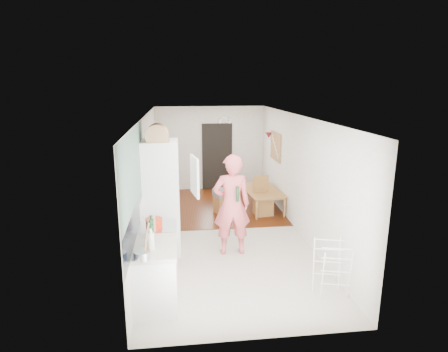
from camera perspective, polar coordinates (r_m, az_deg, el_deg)
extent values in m
cube|color=beige|center=(8.19, 0.05, -8.63)|extent=(3.20, 7.00, 0.01)
cube|color=#50240B|center=(9.91, -1.23, -4.53)|extent=(3.20, 3.30, 0.01)
cube|color=slate|center=(5.70, -13.55, 0.45)|extent=(0.02, 3.00, 1.30)
cube|color=black|center=(5.38, -13.72, -8.18)|extent=(0.02, 1.90, 0.50)
cube|color=black|center=(11.25, -1.06, 2.94)|extent=(0.90, 0.04, 2.00)
cube|color=white|center=(5.66, -10.33, -14.91)|extent=(0.60, 0.90, 0.86)
cube|color=beige|center=(5.46, -10.54, -10.67)|extent=(0.62, 0.92, 0.06)
cube|color=white|center=(6.32, -9.95, -11.57)|extent=(0.60, 0.60, 0.88)
cube|color=#B6B6B8|center=(6.14, -10.13, -7.69)|extent=(0.60, 0.60, 0.04)
cube|color=white|center=(7.05, -9.50, -3.32)|extent=(0.66, 0.66, 2.15)
cube|color=white|center=(6.62, -4.50, -0.01)|extent=(0.14, 0.56, 0.70)
cube|color=white|center=(6.91, -7.09, 0.52)|extent=(0.02, 0.52, 0.66)
cube|color=tan|center=(9.86, 7.90, 4.50)|extent=(0.03, 0.90, 0.70)
cube|color=olive|center=(9.85, 7.81, 4.50)|extent=(0.00, 0.94, 0.74)
cone|color=maroon|center=(10.44, 6.82, 6.17)|extent=(0.18, 0.18, 0.16)
imported|color=#DE5B5F|center=(6.89, 1.19, -3.06)|extent=(0.82, 0.54, 2.26)
imported|color=olive|center=(9.60, 5.92, -3.82)|extent=(0.84, 1.36, 0.45)
cube|color=slate|center=(9.22, -0.25, -2.56)|extent=(0.50, 0.50, 0.17)
cylinder|color=red|center=(6.04, -10.61, -7.10)|extent=(0.29, 0.29, 0.16)
cylinder|color=#B6B6B8|center=(5.07, -12.39, -11.67)|extent=(0.25, 0.25, 0.11)
cylinder|color=#1A3B1E|center=(6.71, 2.07, -2.76)|extent=(0.06, 0.06, 0.28)
cylinder|color=#1A3B1E|center=(5.43, -11.06, -8.77)|extent=(0.08, 0.08, 0.29)
cylinder|color=#1A3B1E|center=(5.58, -10.99, -8.08)|extent=(0.09, 0.09, 0.31)
cylinder|color=silver|center=(5.31, -11.07, -9.69)|extent=(0.10, 0.10, 0.23)
cylinder|color=tan|center=(5.73, -11.43, -8.09)|extent=(0.06, 0.06, 0.20)
cylinder|color=tan|center=(5.85, -10.66, -7.47)|extent=(0.07, 0.07, 0.22)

